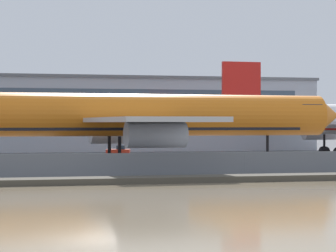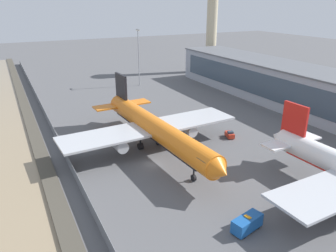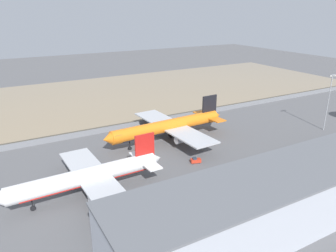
{
  "view_description": "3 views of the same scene",
  "coord_description": "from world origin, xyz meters",
  "px_view_note": "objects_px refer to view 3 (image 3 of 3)",
  "views": [
    {
      "loc": [
        -23.74,
        -83.16,
        4.79
      ],
      "look_at": [
        -2.21,
        3.61,
        4.52
      ],
      "focal_mm": 85.0,
      "sensor_mm": 36.0,
      "label": 1
    },
    {
      "loc": [
        56.79,
        -25.23,
        32.37
      ],
      "look_at": [
        -5.23,
        6.42,
        5.76
      ],
      "focal_mm": 35.0,
      "sensor_mm": 36.0,
      "label": 2
    },
    {
      "loc": [
        48.98,
        100.33,
        46.11
      ],
      "look_at": [
        -5.57,
        3.41,
        5.78
      ],
      "focal_mm": 35.0,
      "sensor_mm": 36.0,
      "label": 3
    }
  ],
  "objects_px": {
    "cargo_jet_orange": "(169,126)",
    "ops_van": "(83,156)",
    "baggage_tug": "(196,160)",
    "apron_light_mast_apron_west": "(329,100)",
    "passenger_jet_white_red": "(88,177)"
  },
  "relations": [
    {
      "from": "cargo_jet_orange",
      "to": "passenger_jet_white_red",
      "type": "distance_m",
      "value": 42.53
    },
    {
      "from": "passenger_jet_white_red",
      "to": "ops_van",
      "type": "distance_m",
      "value": 22.24
    },
    {
      "from": "apron_light_mast_apron_west",
      "to": "cargo_jet_orange",
      "type": "bearing_deg",
      "value": -19.23
    },
    {
      "from": "passenger_jet_white_red",
      "to": "apron_light_mast_apron_west",
      "type": "xyz_separation_m",
      "value": [
        -95.73,
        -1.33,
        7.23
      ]
    },
    {
      "from": "passenger_jet_white_red",
      "to": "cargo_jet_orange",
      "type": "bearing_deg",
      "value": -148.77
    },
    {
      "from": "passenger_jet_white_red",
      "to": "baggage_tug",
      "type": "relative_size",
      "value": 12.49
    },
    {
      "from": "cargo_jet_orange",
      "to": "ops_van",
      "type": "xyz_separation_m",
      "value": [
        32.09,
        0.59,
        -4.27
      ]
    },
    {
      "from": "baggage_tug",
      "to": "ops_van",
      "type": "bearing_deg",
      "value": -32.88
    },
    {
      "from": "baggage_tug",
      "to": "cargo_jet_orange",
      "type": "bearing_deg",
      "value": -95.13
    },
    {
      "from": "baggage_tug",
      "to": "ops_van",
      "type": "xyz_separation_m",
      "value": [
        30.28,
        -19.58,
        0.47
      ]
    },
    {
      "from": "baggage_tug",
      "to": "ops_van",
      "type": "relative_size",
      "value": 0.64
    },
    {
      "from": "apron_light_mast_apron_west",
      "to": "baggage_tug",
      "type": "bearing_deg",
      "value": -0.52
    },
    {
      "from": "passenger_jet_white_red",
      "to": "ops_van",
      "type": "bearing_deg",
      "value": -101.25
    },
    {
      "from": "ops_van",
      "to": "passenger_jet_white_red",
      "type": "bearing_deg",
      "value": 78.75
    },
    {
      "from": "cargo_jet_orange",
      "to": "passenger_jet_white_red",
      "type": "relative_size",
      "value": 1.13
    }
  ]
}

